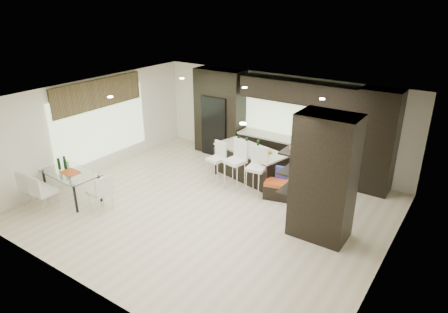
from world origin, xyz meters
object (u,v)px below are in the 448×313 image
Objects in this scene: kitchen_island at (250,164)px; dining_table at (72,186)px; chair_near at (45,194)px; chair_far at (34,189)px; stool_mid at (235,170)px; stool_left at (216,166)px; bench at (288,191)px; stool_right at (256,176)px; floor_vase at (311,201)px; chair_end at (100,194)px.

dining_table is at bearing -116.68° from kitchen_island.
kitchen_island is 5.29m from chair_near.
kitchen_island is 2.38× the size of chair_far.
chair_near is at bearing -119.25° from stool_mid.
stool_left reaches higher than kitchen_island.
chair_far is at bearing 178.40° from chair_near.
dining_table is at bearing 88.74° from chair_near.
bench is at bearing 38.54° from chair_near.
stool_right is 0.67× the size of dining_table.
chair_far is at bearing -153.87° from floor_vase.
chair_far is (-2.89, -3.56, -0.03)m from stool_left.
stool_left reaches higher than chair_far.
stool_left is 3.13m from chair_end.
stool_mid reaches higher than bench.
stool_mid is 2.47m from floor_vase.
stool_right is (1.27, -0.02, 0.04)m from stool_left.
chair_near is at bearing 128.26° from chair_end.
stool_left is 4.31m from chair_near.
kitchen_island is 4.09m from chair_end.
kitchen_island is 4.70m from dining_table.
dining_table is at bearing 48.73° from chair_far.
floor_vase is at bearing -60.22° from chair_end.
kitchen_island is 2.37× the size of chair_end.
stool_right is at bearing 42.57° from chair_near.
chair_far is at bearing -118.68° from dining_table.
chair_near is (-3.06, -4.31, 0.01)m from kitchen_island.
chair_far is at bearing -146.85° from stool_right.
bench is 1.33m from floor_vase.
stool_mid is at bearing 47.86° from chair_near.
floor_vase is 1.43× the size of chair_end.
stool_right is 5.12m from chair_near.
bench is (1.45, -0.56, -0.20)m from kitchen_island.
floor_vase is 1.43× the size of chair_far.
chair_near is at bearing -86.22° from dining_table.
stool_mid reaches higher than stool_right.
dining_table is at bearing -158.33° from floor_vase.
floor_vase reaches higher than stool_right.
stool_left is at bearing 54.53° from chair_near.
floor_vase reaches higher than chair_end.
kitchen_island is 1.95× the size of stool_mid.
floor_vase is (3.03, -0.66, 0.16)m from stool_left.
stool_right is at bearing -39.63° from chair_end.
stool_left is at bearing -171.18° from stool_mid.
chair_end is at bearing -153.71° from floor_vase.
bench is at bearing 138.05° from floor_vase.
chair_far is at bearing -123.35° from stool_mid.
kitchen_island is 1.74× the size of bench.
stool_mid is 1.22× the size of chair_end.
stool_mid is 3.43m from chair_end.
chair_near is at bearing -143.42° from stool_right.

